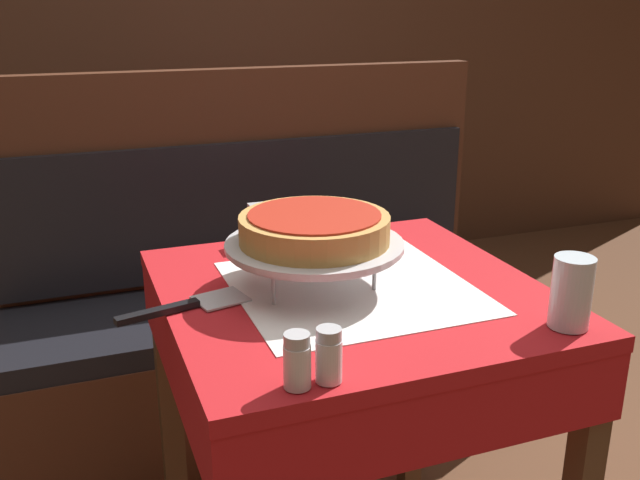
% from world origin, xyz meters
% --- Properties ---
extents(dining_table_front, '(0.71, 0.71, 0.77)m').
position_xyz_m(dining_table_front, '(0.00, 0.00, 0.66)').
color(dining_table_front, red).
rests_on(dining_table_front, ground_plane).
extents(dining_table_rear, '(0.81, 0.81, 0.77)m').
position_xyz_m(dining_table_rear, '(0.33, 1.52, 0.68)').
color(dining_table_rear, red).
rests_on(dining_table_rear, ground_plane).
extents(booth_bench, '(1.50, 0.46, 1.10)m').
position_xyz_m(booth_bench, '(0.02, 0.73, 0.33)').
color(booth_bench, '#4C2819').
rests_on(booth_bench, ground_plane).
extents(back_wall_panel, '(6.00, 0.04, 2.40)m').
position_xyz_m(back_wall_panel, '(0.00, 2.13, 1.20)').
color(back_wall_panel, '#4C2D1E').
rests_on(back_wall_panel, ground_plane).
extents(pizza_pan_stand, '(0.34, 0.34, 0.09)m').
position_xyz_m(pizza_pan_stand, '(-0.07, 0.03, 0.85)').
color(pizza_pan_stand, '#ADADB2').
rests_on(pizza_pan_stand, dining_table_front).
extents(deep_dish_pizza, '(0.29, 0.29, 0.06)m').
position_xyz_m(deep_dish_pizza, '(-0.07, 0.03, 0.89)').
color(deep_dish_pizza, '#C68E47').
rests_on(deep_dish_pizza, pizza_pan_stand).
extents(pizza_server, '(0.25, 0.10, 0.01)m').
position_xyz_m(pizza_server, '(-0.32, 0.01, 0.77)').
color(pizza_server, '#BCBCC1').
rests_on(pizza_server, dining_table_front).
extents(water_glass_near, '(0.07, 0.07, 0.12)m').
position_xyz_m(water_glass_near, '(0.27, -0.29, 0.83)').
color(water_glass_near, silver).
rests_on(water_glass_near, dining_table_front).
extents(salt_shaker, '(0.04, 0.04, 0.08)m').
position_xyz_m(salt_shaker, '(-0.22, -0.32, 0.81)').
color(salt_shaker, silver).
rests_on(salt_shaker, dining_table_front).
extents(pepper_shaker, '(0.04, 0.04, 0.08)m').
position_xyz_m(pepper_shaker, '(-0.17, -0.32, 0.81)').
color(pepper_shaker, silver).
rests_on(pepper_shaker, dining_table_front).
extents(napkin_holder, '(0.10, 0.05, 0.09)m').
position_xyz_m(napkin_holder, '(-0.07, 0.31, 0.81)').
color(napkin_holder, '#B2B2B7').
rests_on(napkin_holder, dining_table_front).
extents(condiment_caddy, '(0.12, 0.12, 0.18)m').
position_xyz_m(condiment_caddy, '(0.30, 1.50, 0.82)').
color(condiment_caddy, black).
rests_on(condiment_caddy, dining_table_rear).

